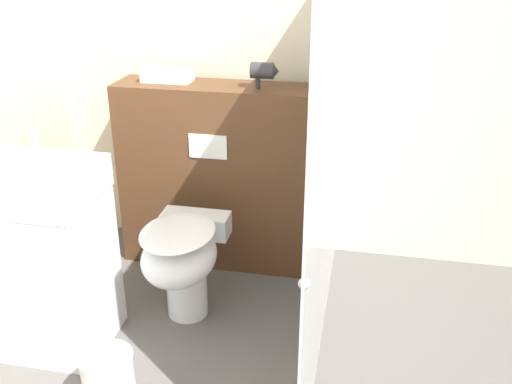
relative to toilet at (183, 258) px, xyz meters
The scene contains 7 objects.
wall_back 1.31m from the toilet, 71.70° to the left, with size 8.00×0.06×2.50m.
partition_panel 0.68m from the toilet, 88.93° to the left, with size 1.15×0.33×1.12m.
shower_glass 0.95m from the toilet, ahead, with size 0.04×1.89×1.94m.
toilet is the anchor object (origin of this frame).
sink_vanity 0.70m from the toilet, 153.63° to the right, with size 0.64×0.47×1.09m.
hair_drier 1.10m from the toilet, 63.84° to the left, with size 0.15×0.09×0.14m.
folded_towel 1.08m from the toilet, 111.88° to the left, with size 0.28×0.14×0.07m.
Camera 1 is at (0.58, -1.34, 1.89)m, focal length 40.00 mm.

